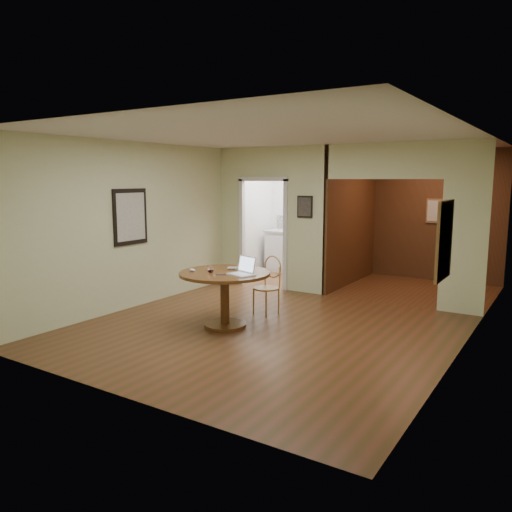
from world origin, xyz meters
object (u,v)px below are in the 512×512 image
Objects in this scene: chair at (269,282)px; open_laptop at (244,270)px; closed_laptop at (239,269)px; dining_table at (225,286)px.

chair is 1.03m from open_laptop.
open_laptop is 1.15× the size of closed_laptop.
closed_laptop is at bearing 150.82° from open_laptop.
dining_table is 0.42m from open_laptop.
closed_laptop is (-0.24, 0.25, -0.05)m from open_laptop.
dining_table is at bearing -136.40° from closed_laptop.
chair is at bearing 54.46° from closed_laptop.
open_laptop is (0.32, 0.00, 0.27)m from dining_table.
chair is 2.28× the size of open_laptop.
chair is at bearing 116.91° from open_laptop.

